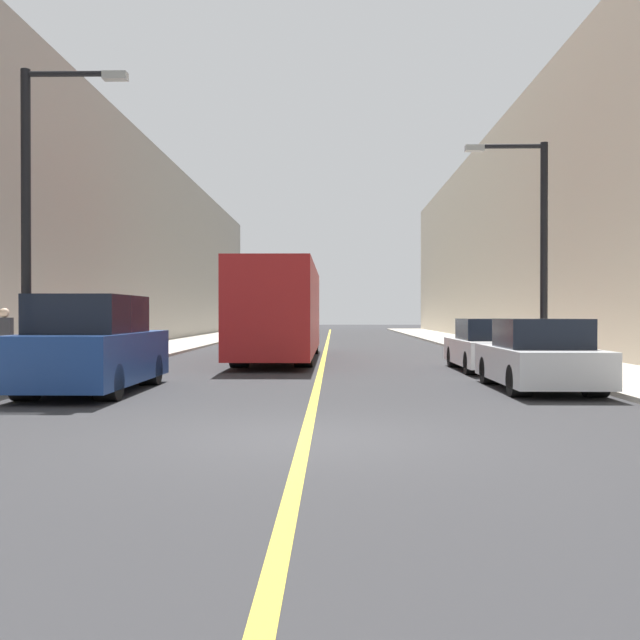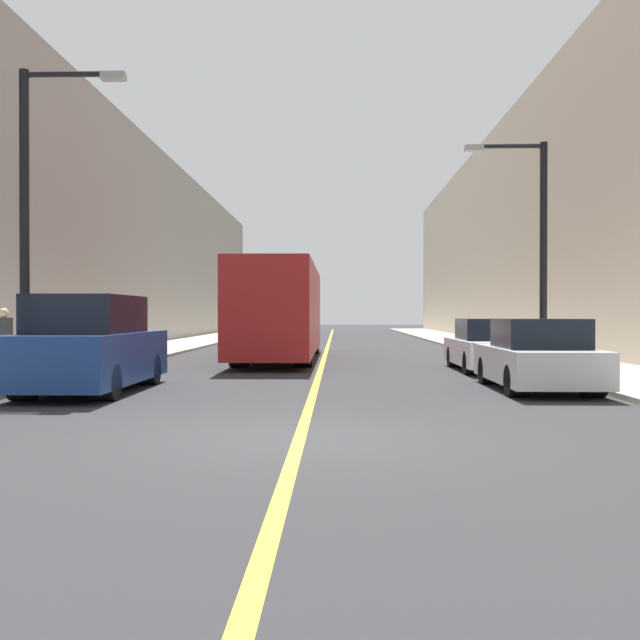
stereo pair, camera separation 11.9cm
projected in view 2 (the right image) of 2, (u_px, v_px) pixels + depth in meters
name	position (u px, v px, depth m)	size (l,w,h in m)	color
ground_plane	(300.00, 438.00, 9.54)	(200.00, 200.00, 0.00)	#2D2D30
sidewalk_left	(189.00, 343.00, 39.71)	(3.40, 72.00, 0.11)	#B2AA9E
sidewalk_right	(469.00, 343.00, 39.36)	(3.40, 72.00, 0.11)	#B2AA9E
building_row_left	(119.00, 244.00, 39.75)	(4.00, 72.00, 10.57)	gray
building_row_right	(540.00, 231.00, 39.22)	(4.00, 72.00, 11.88)	beige
road_center_line	(328.00, 344.00, 39.53)	(0.16, 72.00, 0.01)	gold
bus	(281.00, 310.00, 25.90)	(2.44, 12.11, 3.19)	#AD1E1E
parked_suv_left	(91.00, 348.00, 15.08)	(1.93, 4.97, 1.96)	navy
car_right_near	(537.00, 358.00, 15.46)	(1.83, 4.25, 1.49)	silver
car_right_mid	(488.00, 347.00, 20.72)	(1.75, 4.57, 1.45)	silver
street_lamp_left	(34.00, 205.00, 15.52)	(2.22, 0.24, 6.55)	black
street_lamp_right	(536.00, 238.00, 20.10)	(2.22, 0.24, 6.10)	black
pedestrian	(4.00, 341.00, 17.76)	(0.36, 0.23, 1.62)	#2D2D33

